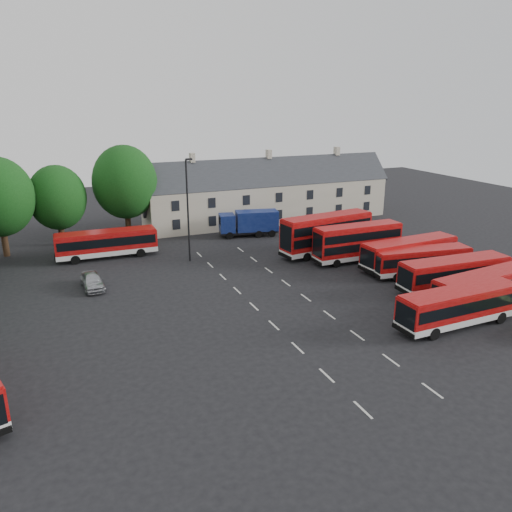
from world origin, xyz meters
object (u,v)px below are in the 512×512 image
Objects in this scene: bus_dd_south at (357,241)px; silver_car at (92,281)px; bus_row_a at (460,304)px; lamppost at (188,208)px; box_truck at (250,222)px.

bus_dd_south is 2.22× the size of silver_car.
bus_dd_south is at bearing 82.10° from bus_row_a.
bus_dd_south is 0.89× the size of lamppost.
bus_row_a is 0.96× the size of lamppost.
silver_car is at bearing -157.07° from lamppost.
bus_dd_south is 15.63m from box_truck.
box_truck reaches higher than silver_car.
silver_car is (-25.27, 19.34, -1.04)m from bus_row_a.
bus_row_a is at bearing -40.87° from silver_car.
bus_dd_south is 18.41m from lamppost.
box_truck is 23.46m from silver_car.
silver_car is at bearing 174.54° from bus_dd_south.
box_truck is at bearing 115.69° from bus_dd_south.
bus_row_a is at bearing -58.38° from lamppost.
box_truck is at bearing 35.29° from lamppost.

